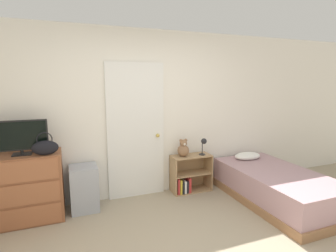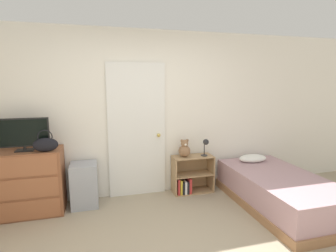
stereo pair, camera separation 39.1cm
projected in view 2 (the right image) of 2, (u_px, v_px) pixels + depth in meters
The scene contains 10 objects.
wall_back at pixel (142, 114), 4.07m from camera, with size 10.00×0.06×2.55m.
door_closed at pixel (137, 131), 4.03m from camera, with size 0.88×0.09×2.06m.
dresser at pixel (29, 182), 3.52m from camera, with size 0.86×0.48×0.88m.
tv at pixel (24, 134), 3.39m from camera, with size 0.62×0.16×0.43m.
handbag at pixel (46, 144), 3.36m from camera, with size 0.31×0.11×0.29m.
storage_bin at pixel (84, 185), 3.77m from camera, with size 0.37×0.38×0.63m.
bookshelf at pixel (189, 177), 4.25m from camera, with size 0.65×0.30×0.60m.
teddy_bear at pixel (184, 149), 4.14m from camera, with size 0.19×0.19×0.28m.
desk_lamp at pixel (206, 144), 4.17m from camera, with size 0.12×0.11×0.28m.
bed at pixel (279, 190), 3.76m from camera, with size 1.06×1.92×0.58m.
Camera 2 is at (-0.68, -2.03, 1.77)m, focal length 28.00 mm.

